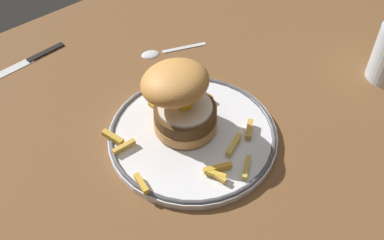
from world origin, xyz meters
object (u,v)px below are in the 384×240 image
object	(u,v)px
dinner_plate	(192,136)
spoon	(158,52)
knife	(30,60)
burger	(180,98)

from	to	relation	value
dinner_plate	spoon	size ratio (longest dim) A/B	2.14
knife	spoon	bearing A→B (deg)	-33.67
dinner_plate	burger	xyz separation A→B (cm)	(-0.48, 2.48, 6.95)
dinner_plate	spoon	world-z (taller)	dinner_plate
spoon	knife	bearing A→B (deg)	146.33
burger	knife	size ratio (longest dim) A/B	0.76
dinner_plate	burger	size ratio (longest dim) A/B	2.03
burger	spoon	size ratio (longest dim) A/B	1.05
burger	spoon	distance (cm)	22.56
burger	dinner_plate	bearing A→B (deg)	-79.15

